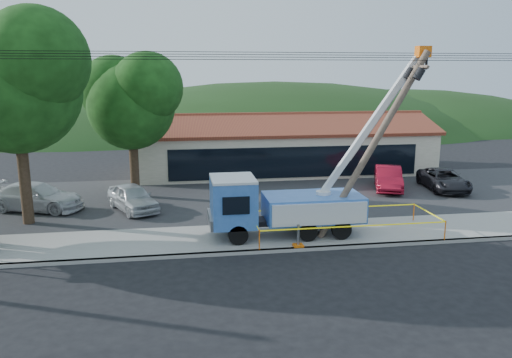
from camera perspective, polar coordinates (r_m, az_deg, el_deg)
The scene contains 17 objects.
ground at distance 20.18m, azimuth 3.98°, elevation -10.38°, with size 120.00×120.00×0.00m, color black.
curb at distance 22.06m, azimuth 2.77°, elevation -8.15°, with size 60.00×0.25×0.15m, color gray.
sidewalk at distance 23.82m, azimuth 1.84°, elevation -6.59°, with size 60.00×4.00×0.15m, color gray.
parking_lot at distance 31.41m, azimuth -0.87°, elevation -2.01°, with size 60.00×12.00×0.10m, color #28282B.
strip_mall at distance 39.46m, azimuth 3.26°, elevation 3.59°, with size 22.50×8.53×4.67m.
tree_west_near at distance 27.29m, azimuth -25.89°, elevation 10.53°, with size 7.56×6.72×10.80m.
tree_lot at distance 31.32m, azimuth -14.12°, elevation 9.01°, with size 6.30×5.60×8.94m.
hill_west at distance 74.35m, azimuth -17.26°, elevation 5.61°, with size 78.40×56.00×28.00m, color #1B3513.
hill_center at distance 74.93m, azimuth 2.11°, elevation 6.19°, with size 89.60×64.00×32.00m, color #1B3513.
hill_east at distance 81.15m, azimuth 16.20°, elevation 6.18°, with size 72.80×52.00×26.00m, color #1B3513.
utility_truck at distance 23.43m, azimuth 3.02°, elevation -2.79°, with size 10.18×3.85×8.73m.
leaning_pole at distance 23.51m, azimuth 13.77°, elevation 4.73°, with size 5.03×1.79×8.63m.
caution_tape at distance 24.13m, azimuth 10.00°, elevation -4.66°, with size 8.70×3.18×0.92m.
car_silver at distance 28.99m, azimuth -13.84°, elevation -3.67°, with size 1.75×4.35×1.48m, color #B8BDC0.
car_red at distance 34.25m, azimuth 14.80°, elevation -1.31°, with size 1.61×4.62×1.52m, color maroon.
car_white at distance 30.78m, azimuth -23.69°, elevation -3.44°, with size 2.16×5.31×1.54m, color silver.
car_dark at distance 35.30m, azimuth 20.58°, elevation -1.29°, with size 2.26×4.90×1.36m, color black.
Camera 1 is at (-4.24, -18.16, 7.71)m, focal length 35.00 mm.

